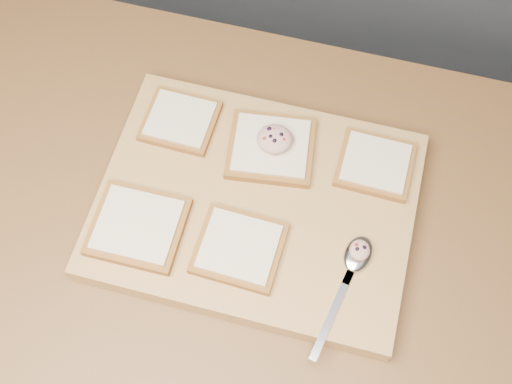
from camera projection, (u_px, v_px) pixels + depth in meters
The scene contains 11 objects.
ground at pixel (304, 381), 1.74m from camera, with size 4.00×4.00×0.00m, color #515459.
island_counter at pixel (319, 343), 1.33m from camera, with size 2.00×0.80×0.90m.
cutting_board at pixel (256, 205), 0.96m from camera, with size 0.46×0.35×0.04m, color tan.
bread_far_left at pixel (180, 121), 0.99m from camera, with size 0.11×0.10×0.02m.
bread_far_center at pixel (271, 148), 0.97m from camera, with size 0.14×0.13×0.02m.
bread_far_right at pixel (375, 164), 0.96m from camera, with size 0.11×0.10×0.02m.
bread_near_left at pixel (138, 226), 0.91m from camera, with size 0.13×0.12×0.02m.
bread_near_center at pixel (239, 248), 0.90m from camera, with size 0.12×0.11×0.02m.
tuna_salad_dollop at pixel (275, 139), 0.95m from camera, with size 0.05×0.05×0.02m.
spoon at pixel (354, 263), 0.89m from camera, with size 0.06×0.19×0.01m.
spoon_salad at pixel (360, 250), 0.88m from camera, with size 0.03×0.03×0.02m.
Camera 1 is at (-0.05, -0.32, 1.79)m, focal length 45.00 mm.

